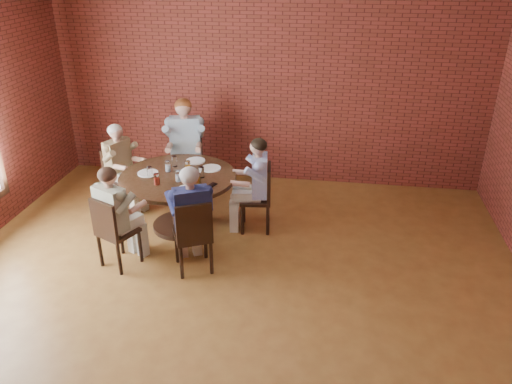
# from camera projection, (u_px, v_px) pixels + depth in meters

# --- Properties ---
(floor) EXTENTS (7.00, 7.00, 0.00)m
(floor) POSITION_uv_depth(u_px,v_px,m) (219.00, 319.00, 4.98)
(floor) COLOR olive
(floor) RESTS_ON ground
(wall_back) EXTENTS (7.00, 0.00, 7.00)m
(wall_back) POSITION_uv_depth(u_px,v_px,m) (268.00, 72.00, 7.34)
(wall_back) COLOR maroon
(wall_back) RESTS_ON ground
(dining_table) EXTENTS (1.48, 1.48, 0.75)m
(dining_table) POSITION_uv_depth(u_px,v_px,m) (179.00, 191.00, 6.40)
(dining_table) COLOR black
(dining_table) RESTS_ON floor
(chair_a) EXTENTS (0.43, 0.43, 0.89)m
(chair_a) POSITION_uv_depth(u_px,v_px,m) (261.00, 195.00, 6.39)
(chair_a) COLOR black
(chair_a) RESTS_ON floor
(diner_a) EXTENTS (0.64, 0.55, 1.25)m
(diner_a) POSITION_uv_depth(u_px,v_px,m) (255.00, 185.00, 6.33)
(diner_a) COLOR #4153AA
(diner_a) RESTS_ON floor
(chair_b) EXTENTS (0.55, 0.55, 0.98)m
(chair_b) POSITION_uv_depth(u_px,v_px,m) (187.00, 156.00, 7.51)
(chair_b) COLOR black
(chair_b) RESTS_ON floor
(diner_b) EXTENTS (0.70, 0.81, 1.41)m
(diner_b) POSITION_uv_depth(u_px,v_px,m) (185.00, 147.00, 7.34)
(diner_b) COLOR #9DB7C8
(diner_b) RESTS_ON floor
(chair_c) EXTENTS (0.50, 0.50, 0.88)m
(chair_c) POSITION_uv_depth(u_px,v_px,m) (119.00, 175.00, 6.97)
(chair_c) COLOR black
(chair_c) RESTS_ON floor
(diner_c) EXTENTS (0.71, 0.66, 1.22)m
(diner_c) POSITION_uv_depth(u_px,v_px,m) (122.00, 168.00, 6.88)
(diner_c) COLOR brown
(diner_c) RESTS_ON floor
(chair_d) EXTENTS (0.50, 0.50, 0.88)m
(chair_d) POSITION_uv_depth(u_px,v_px,m) (113.00, 230.00, 5.60)
(chair_d) COLOR black
(chair_d) RESTS_ON floor
(diner_d) EXTENTS (0.67, 0.72, 1.23)m
(diner_d) POSITION_uv_depth(u_px,v_px,m) (116.00, 217.00, 5.59)
(diner_d) COLOR tan
(diner_d) RESTS_ON floor
(chair_e) EXTENTS (0.53, 0.53, 0.90)m
(chair_e) POSITION_uv_depth(u_px,v_px,m) (194.00, 234.00, 5.51)
(chair_e) COLOR black
(chair_e) RESTS_ON floor
(diner_e) EXTENTS (0.70, 0.76, 1.27)m
(diner_e) POSITION_uv_depth(u_px,v_px,m) (192.00, 219.00, 5.51)
(diner_e) COLOR #1B214B
(diner_e) RESTS_ON floor
(plate_a) EXTENTS (0.26, 0.26, 0.01)m
(plate_a) POSITION_uv_depth(u_px,v_px,m) (211.00, 168.00, 6.49)
(plate_a) COLOR white
(plate_a) RESTS_ON dining_table
(plate_b) EXTENTS (0.26, 0.26, 0.01)m
(plate_b) POSITION_uv_depth(u_px,v_px,m) (196.00, 161.00, 6.72)
(plate_b) COLOR white
(plate_b) RESTS_ON dining_table
(plate_c) EXTENTS (0.26, 0.26, 0.01)m
(plate_c) POSITION_uv_depth(u_px,v_px,m) (148.00, 173.00, 6.36)
(plate_c) COLOR white
(plate_c) RESTS_ON dining_table
(plate_d) EXTENTS (0.26, 0.26, 0.01)m
(plate_d) POSITION_uv_depth(u_px,v_px,m) (188.00, 189.00, 5.92)
(plate_d) COLOR white
(plate_d) RESTS_ON dining_table
(glass_a) EXTENTS (0.07, 0.07, 0.14)m
(glass_a) POSITION_uv_depth(u_px,v_px,m) (201.00, 172.00, 6.22)
(glass_a) COLOR white
(glass_a) RESTS_ON dining_table
(glass_b) EXTENTS (0.07, 0.07, 0.14)m
(glass_b) POSITION_uv_depth(u_px,v_px,m) (188.00, 166.00, 6.40)
(glass_b) COLOR white
(glass_b) RESTS_ON dining_table
(glass_c) EXTENTS (0.07, 0.07, 0.14)m
(glass_c) POSITION_uv_depth(u_px,v_px,m) (175.00, 161.00, 6.54)
(glass_c) COLOR white
(glass_c) RESTS_ON dining_table
(glass_d) EXTENTS (0.07, 0.07, 0.14)m
(glass_d) POSITION_uv_depth(u_px,v_px,m) (168.00, 166.00, 6.40)
(glass_d) COLOR white
(glass_d) RESTS_ON dining_table
(glass_e) EXTENTS (0.07, 0.07, 0.14)m
(glass_e) POSITION_uv_depth(u_px,v_px,m) (150.00, 172.00, 6.22)
(glass_e) COLOR white
(glass_e) RESTS_ON dining_table
(glass_f) EXTENTS (0.07, 0.07, 0.14)m
(glass_f) POSITION_uv_depth(u_px,v_px,m) (157.00, 179.00, 6.03)
(glass_f) COLOR white
(glass_f) RESTS_ON dining_table
(glass_g) EXTENTS (0.07, 0.07, 0.14)m
(glass_g) POSITION_uv_depth(u_px,v_px,m) (178.00, 176.00, 6.12)
(glass_g) COLOR white
(glass_g) RESTS_ON dining_table
(glass_h) EXTENTS (0.07, 0.07, 0.14)m
(glass_h) POSITION_uv_depth(u_px,v_px,m) (197.00, 179.00, 6.04)
(glass_h) COLOR white
(glass_h) RESTS_ON dining_table
(smartphone) EXTENTS (0.13, 0.17, 0.01)m
(smartphone) POSITION_uv_depth(u_px,v_px,m) (211.00, 185.00, 6.03)
(smartphone) COLOR black
(smartphone) RESTS_ON dining_table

